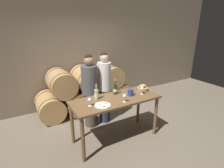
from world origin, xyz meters
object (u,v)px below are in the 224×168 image
object	(u,v)px
wine_bottle_white	(96,94)
wine_glass_far_left	(90,100)
person_left	(90,91)
blue_crock	(131,92)
wine_bottle_red	(115,89)
wine_glass_left	(125,96)
tasting_table	(116,104)
wine_glass_center	(142,89)
person_right	(105,87)
cheese_plate	(103,105)
bread_basket	(143,88)

from	to	relation	value
wine_bottle_white	wine_glass_far_left	bearing A→B (deg)	-137.49
person_left	blue_crock	bearing A→B (deg)	-52.86
blue_crock	wine_glass_far_left	world-z (taller)	wine_glass_far_left
blue_crock	wine_bottle_white	bearing A→B (deg)	165.92
wine_bottle_red	wine_glass_left	distance (m)	0.41
tasting_table	wine_glass_center	size ratio (longest dim) A/B	11.19
person_right	cheese_plate	size ratio (longest dim) A/B	5.89
tasting_table	wine_glass_left	world-z (taller)	wine_glass_left
wine_glass_center	wine_glass_far_left	bearing A→B (deg)	178.92
bread_basket	cheese_plate	xyz separation A→B (m)	(-1.07, -0.23, -0.04)
cheese_plate	blue_crock	bearing A→B (deg)	10.86
person_left	person_right	distance (m)	0.36
tasting_table	wine_glass_center	xyz separation A→B (m)	(0.57, -0.08, 0.23)
wine_glass_far_left	person_left	bearing A→B (deg)	66.97
person_left	wine_bottle_white	distance (m)	0.60
person_right	wine_bottle_red	size ratio (longest dim) A/B	5.51
wine_bottle_white	cheese_plate	world-z (taller)	wine_bottle_white
person_left	wine_glass_left	bearing A→B (deg)	-73.01
person_left	tasting_table	bearing A→B (deg)	-72.69
cheese_plate	wine_glass_center	size ratio (longest dim) A/B	1.85
tasting_table	blue_crock	xyz separation A→B (m)	(0.33, -0.02, 0.19)
wine_bottle_white	cheese_plate	size ratio (longest dim) A/B	1.06
wine_bottle_red	wine_glass_far_left	distance (m)	0.71
person_right	blue_crock	world-z (taller)	person_right
blue_crock	cheese_plate	world-z (taller)	blue_crock
bread_basket	wine_glass_center	world-z (taller)	wine_glass_center
blue_crock	wine_glass_center	bearing A→B (deg)	-14.06
blue_crock	wine_glass_center	xyz separation A→B (m)	(0.24, -0.06, 0.04)
person_left	blue_crock	world-z (taller)	person_left
wine_bottle_red	wine_glass_left	size ratio (longest dim) A/B	1.98
person_right	bread_basket	distance (m)	0.86
wine_glass_left	blue_crock	bearing A→B (deg)	35.05
wine_bottle_white	wine_glass_left	size ratio (longest dim) A/B	1.96
person_left	cheese_plate	world-z (taller)	person_left
wine_bottle_white	wine_glass_left	world-z (taller)	wine_bottle_white
wine_bottle_white	blue_crock	world-z (taller)	wine_bottle_white
bread_basket	wine_glass_far_left	size ratio (longest dim) A/B	1.50
person_right	wine_bottle_white	bearing A→B (deg)	-129.25
person_left	wine_bottle_red	distance (m)	0.63
wine_bottle_white	wine_glass_far_left	world-z (taller)	wine_bottle_white
person_right	bread_basket	xyz separation A→B (m)	(0.58, -0.64, 0.08)
blue_crock	person_right	bearing A→B (deg)	105.06
wine_bottle_red	wine_bottle_white	world-z (taller)	wine_bottle_red
person_right	blue_crock	bearing A→B (deg)	-74.94
tasting_table	wine_bottle_red	size ratio (longest dim) A/B	5.65
person_left	wine_bottle_white	size ratio (longest dim) A/B	5.52
person_left	blue_crock	size ratio (longest dim) A/B	13.01
wine_bottle_red	wine_glass_left	bearing A→B (deg)	-96.68
wine_bottle_white	bread_basket	size ratio (longest dim) A/B	1.30
bread_basket	person_left	bearing A→B (deg)	145.78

